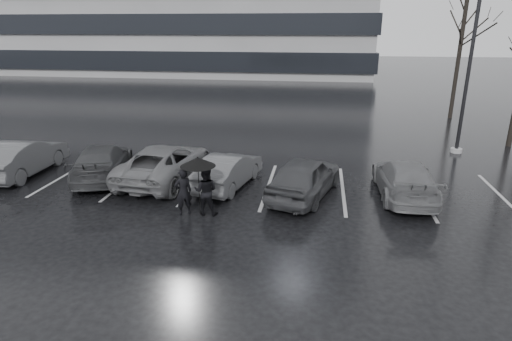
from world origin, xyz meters
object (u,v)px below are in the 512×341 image
object	(u,v)px
car_main	(305,177)
pedestrian_right	(206,191)
car_east	(404,179)
lamp_post	(470,59)
car_west_c	(102,161)
pedestrian_left	(183,192)
car_west_b	(165,163)
tree_north	(459,52)
car_west_d	(23,157)
car_west_a	(228,170)

from	to	relation	value
car_main	pedestrian_right	world-z (taller)	pedestrian_right
car_east	lamp_post	distance (m)	8.01
car_west_c	pedestrian_left	bearing A→B (deg)	128.83
car_west_b	tree_north	size ratio (longest dim) A/B	0.60
car_main	car_west_c	world-z (taller)	car_main
car_west_d	car_west_c	bearing A→B (deg)	179.88
car_west_a	car_west_b	distance (m)	2.64
car_main	pedestrian_right	bearing A→B (deg)	49.93
car_west_a	car_west_b	world-z (taller)	car_west_b
car_west_c	car_west_d	world-z (taller)	car_west_d
car_east	car_west_d	bearing A→B (deg)	-1.70
car_main	car_west_b	distance (m)	5.58
car_west_a	car_east	bearing A→B (deg)	-168.50
tree_north	car_east	bearing A→B (deg)	-110.38
car_east	tree_north	world-z (taller)	tree_north
lamp_post	pedestrian_left	bearing A→B (deg)	-140.64
tree_north	car_west_b	bearing A→B (deg)	-135.13
car_west_a	car_west_c	world-z (taller)	car_west_c
car_east	tree_north	bearing A→B (deg)	-111.52
lamp_post	car_east	bearing A→B (deg)	-119.73
car_west_b	car_west_d	world-z (taller)	car_west_d
car_west_a	pedestrian_right	distance (m)	2.63
pedestrian_left	car_west_b	bearing A→B (deg)	-93.61
car_west_b	pedestrian_left	world-z (taller)	pedestrian_left
pedestrian_right	tree_north	distance (m)	21.44
car_west_b	pedestrian_left	size ratio (longest dim) A/B	3.31
pedestrian_left	lamp_post	distance (m)	14.43
car_west_d	car_east	distance (m)	14.99
car_west_b	pedestrian_right	world-z (taller)	pedestrian_right
car_main	lamp_post	bearing A→B (deg)	-119.87
car_west_b	car_east	world-z (taller)	car_west_b
car_west_a	car_west_b	size ratio (longest dim) A/B	0.76
car_east	pedestrian_left	bearing A→B (deg)	19.22
pedestrian_left	pedestrian_right	distance (m)	0.72
lamp_post	pedestrian_right	bearing A→B (deg)	-139.16
car_west_c	pedestrian_right	distance (m)	5.76
car_west_c	pedestrian_left	distance (m)	5.23
car_east	pedestrian_right	bearing A→B (deg)	20.22
tree_north	car_west_a	bearing A→B (deg)	-128.90
pedestrian_right	lamp_post	distance (m)	13.82
car_west_a	tree_north	xyz separation A→B (m)	(11.90, 14.75, 3.61)
car_main	car_west_a	world-z (taller)	car_main
car_west_c	car_main	bearing A→B (deg)	157.64
car_west_d	pedestrian_left	world-z (taller)	pedestrian_left
pedestrian_left	car_west_d	bearing A→B (deg)	-53.58
pedestrian_right	car_west_c	bearing A→B (deg)	-29.76
car_east	car_west_c	bearing A→B (deg)	-2.40
car_west_c	lamp_post	bearing A→B (deg)	-175.39
car_west_a	pedestrian_left	size ratio (longest dim) A/B	2.51
car_west_b	pedestrian_left	xyz separation A→B (m)	(1.74, -3.05, 0.06)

